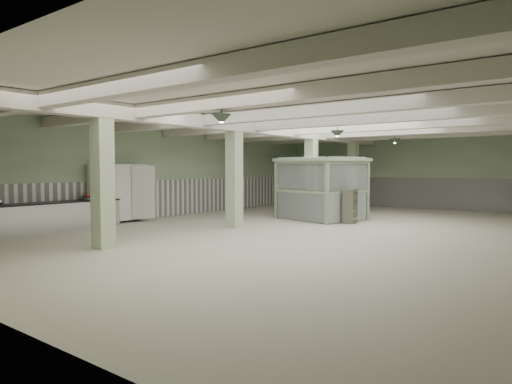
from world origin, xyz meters
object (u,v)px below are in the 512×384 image
Objects in this scene: guard_booth at (321,177)px; filing_cabinet at (350,206)px; walkin_cooler at (119,195)px; prep_counter at (41,217)px.

guard_booth is 1.87m from filing_cabinet.
guard_booth is (5.21, 5.44, 0.61)m from walkin_cooler.
walkin_cooler is 1.80× the size of filing_cabinet.
guard_booth reaches higher than filing_cabinet.
guard_booth is at bearing 152.55° from filing_cabinet.
prep_counter is 9.90m from guard_booth.
walkin_cooler is (-0.08, 2.96, 0.55)m from prep_counter.
filing_cabinet is at bearing -5.53° from guard_booth.
filing_cabinet is (6.60, 7.86, 0.15)m from prep_counter.
prep_counter is at bearing -137.68° from filing_cabinet.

